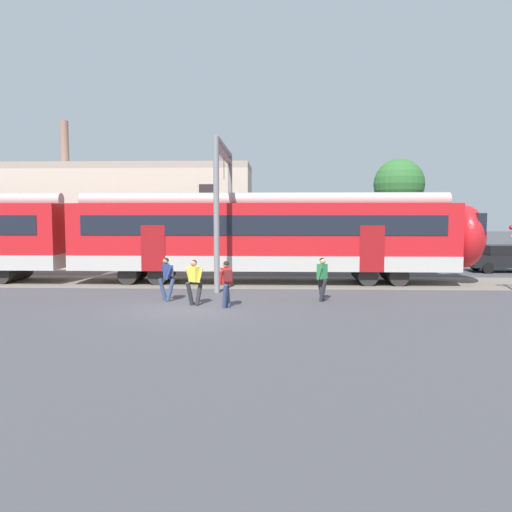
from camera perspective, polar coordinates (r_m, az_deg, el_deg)
ground_plane at (r=17.70m, az=-7.54°, el=-5.98°), size 160.00×160.00×0.00m
track_bed at (r=26.82m, az=-23.49°, el=-2.65°), size 80.00×4.40×0.01m
commuter_train at (r=25.65m, az=-18.65°, el=2.22°), size 38.05×3.07×4.73m
pedestrian_navy at (r=19.21m, az=-10.14°, el=-2.18°), size 0.69×0.54×1.67m
pedestrian_yellow at (r=18.19m, az=-7.07°, el=-2.62°), size 0.67×0.48×1.67m
pedestrian_red at (r=17.60m, az=-3.40°, el=-2.75°), size 0.52×0.71×1.67m
pedestrian_green at (r=19.06m, az=7.57°, el=-2.28°), size 0.45×0.69×1.67m
parked_car_black at (r=31.78m, az=26.41°, el=-0.24°), size 4.04×1.84×1.54m
catenary_gantry at (r=24.10m, az=-3.67°, el=7.20°), size 0.24×6.64×6.53m
background_building at (r=32.96m, az=-13.67°, el=4.52°), size 14.75×5.00×9.20m
street_tree_right at (r=37.98m, az=16.03°, el=7.87°), size 3.64×3.64×7.30m
street_tree_left at (r=40.64m, az=-20.94°, el=7.57°), size 3.26×3.26×7.16m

